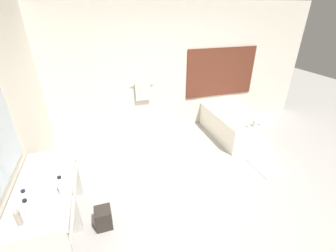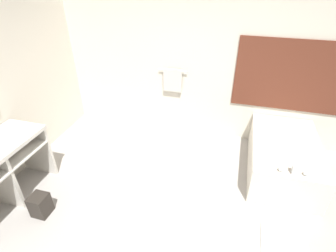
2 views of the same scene
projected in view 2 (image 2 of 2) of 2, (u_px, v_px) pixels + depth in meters
ground_plane at (150, 225)px, 3.14m from camera, size 16.00×16.00×0.00m
wall_back_with_blinds at (195, 60)px, 4.24m from camera, size 7.40×0.13×2.70m
bathtub at (283, 156)px, 3.80m from camera, size 0.92×1.51×0.65m
waste_bin at (40, 205)px, 3.22m from camera, size 0.20×0.20×0.29m
bath_mat at (284, 237)px, 2.99m from camera, size 0.50×0.73×0.02m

